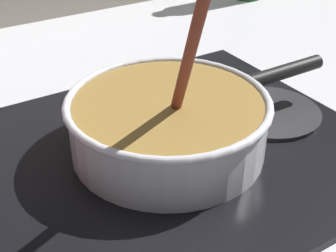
{
  "coord_description": "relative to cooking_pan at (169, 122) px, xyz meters",
  "views": [
    {
      "loc": [
        -0.31,
        -0.32,
        0.39
      ],
      "look_at": [
        -0.02,
        0.15,
        0.05
      ],
      "focal_mm": 51.2,
      "sensor_mm": 36.0,
      "label": 1
    }
  ],
  "objects": [
    {
      "name": "ground",
      "position": [
        0.02,
        -0.15,
        -0.08
      ],
      "size": [
        2.4,
        1.6,
        0.04
      ],
      "primitive_type": "cube",
      "color": "#B7B7BC"
    },
    {
      "name": "hob_plate",
      "position": [
        -0.0,
        0.0,
        -0.05
      ],
      "size": [
        0.56,
        0.48,
        0.01
      ],
      "primitive_type": "cube",
      "color": "black",
      "rests_on": "ground"
    },
    {
      "name": "burner_ring",
      "position": [
        -0.0,
        0.0,
        -0.04
      ],
      "size": [
        0.2,
        0.2,
        0.01
      ],
      "primitive_type": "torus",
      "color": "#592D0C",
      "rests_on": "hob_plate"
    },
    {
      "name": "spare_burner",
      "position": [
        0.18,
        0.0,
        -0.04
      ],
      "size": [
        0.16,
        0.16,
        0.01
      ],
      "primitive_type": "cylinder",
      "color": "#262628",
      "rests_on": "hob_plate"
    },
    {
      "name": "cooking_pan",
      "position": [
        0.0,
        0.0,
        0.0
      ],
      "size": [
        0.42,
        0.27,
        0.31
      ],
      "color": "silver",
      "rests_on": "hob_plate"
    }
  ]
}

